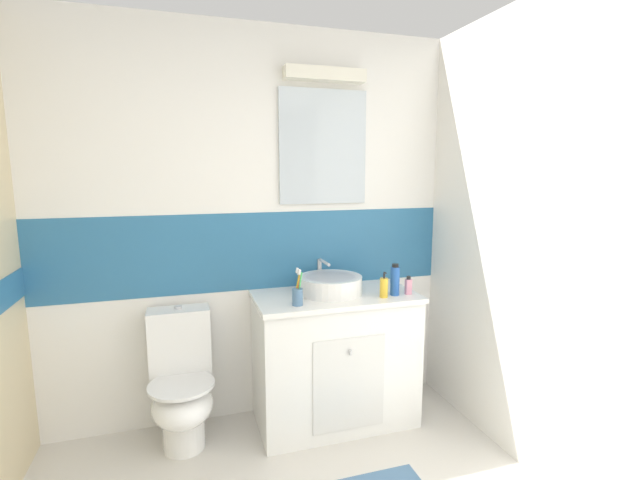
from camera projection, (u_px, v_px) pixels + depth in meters
The scene contains 9 objects.
wall_back_tiled at pixel (254, 226), 2.87m from camera, with size 3.20×0.20×2.50m.
wall_right_plain at pixel (579, 249), 2.09m from camera, with size 0.10×3.48×2.50m, color white.
vanity_cabinet at pixel (335, 358), 2.84m from camera, with size 1.01×0.54×0.85m.
sink_basin at pixel (330, 284), 2.78m from camera, with size 0.40×0.44×0.19m.
toilet at pixel (182, 385), 2.59m from camera, with size 0.37×0.50×0.81m.
toothbrush_cup at pixel (298, 295), 2.53m from camera, with size 0.06×0.06×0.22m.
soap_dispenser at pixel (384, 287), 2.69m from camera, with size 0.05×0.05×0.16m.
shampoo_bottle_tall at pixel (395, 280), 2.74m from camera, with size 0.06×0.06×0.20m.
perfume_flask_small at pixel (408, 286), 2.76m from camera, with size 0.04×0.03×0.12m.
Camera 1 is at (-0.43, -0.40, 1.62)m, focal length 24.88 mm.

